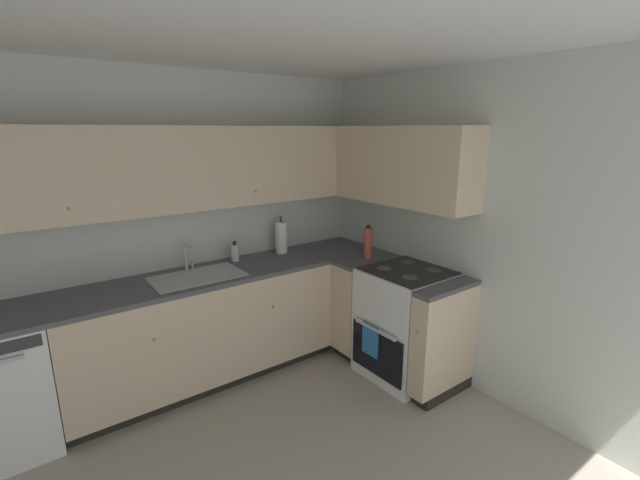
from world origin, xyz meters
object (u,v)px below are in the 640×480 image
Objects in this scene: paper_towel_roll at (281,237)px; oil_bottle at (368,243)px; soap_bottle at (235,252)px; oven_range at (406,322)px.

paper_towel_roll is 1.18× the size of oil_bottle.
oil_bottle is at bearing -49.56° from paper_towel_roll.
soap_bottle is 1.15m from oil_bottle.
oven_range is 0.74m from oil_bottle.
paper_towel_roll is 0.79m from oil_bottle.
soap_bottle is 0.46m from paper_towel_roll.
oven_range is at bearing -63.45° from paper_towel_roll.
paper_towel_roll is (-0.53, 1.06, 0.59)m from oven_range.
paper_towel_roll reaches higher than oven_range.
oil_bottle is (-0.02, 0.46, 0.58)m from oven_range.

